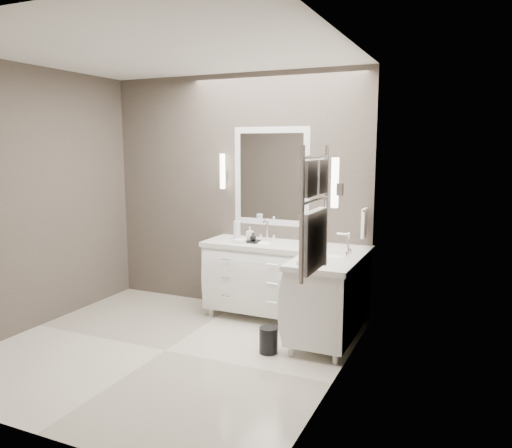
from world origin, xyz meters
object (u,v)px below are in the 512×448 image
at_px(vanity_back, 262,274).
at_px(waste_bin, 269,340).
at_px(towel_ladder, 314,219).
at_px(vanity_right, 331,292).

distance_m(vanity_back, waste_bin, 1.05).
bearing_deg(vanity_back, towel_ladder, -55.90).
relative_size(towel_ladder, waste_bin, 3.73).
bearing_deg(vanity_right, towel_ladder, -80.16).
bearing_deg(vanity_back, vanity_right, -20.38).
relative_size(vanity_back, towel_ladder, 1.38).
bearing_deg(waste_bin, vanity_back, 117.20).
distance_m(vanity_right, towel_ladder, 1.60).
relative_size(vanity_right, waste_bin, 5.14).
xyz_separation_m(vanity_right, towel_ladder, (0.23, -1.30, 0.91)).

